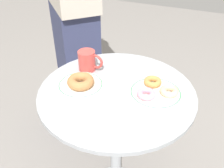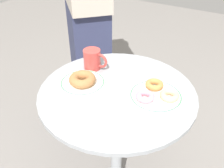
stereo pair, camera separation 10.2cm
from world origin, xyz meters
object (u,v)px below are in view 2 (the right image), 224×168
plate_right (156,96)px  coffee_mug (93,59)px  cafe_table (117,131)px  donut_pink_frosted (145,96)px  donut_cinnamon (82,79)px  person_figure (87,17)px  donut_old_fashioned (154,85)px  donut_glazed (169,95)px  plate_left (83,83)px  paper_napkin (78,116)px

plate_right → coffee_mug: size_ratio=1.73×
cafe_table → donut_pink_frosted: 0.29m
plate_right → donut_cinnamon: donut_cinnamon is taller
person_figure → donut_cinnamon: bearing=-57.9°
donut_cinnamon → donut_old_fashioned: bearing=24.0°
donut_old_fashioned → donut_pink_frosted: (-0.00, -0.09, 0.00)m
coffee_mug → cafe_table: bearing=-29.0°
person_figure → donut_pink_frosted: bearing=-39.1°
person_figure → donut_old_fashioned: bearing=-33.3°
cafe_table → person_figure: 0.75m
donut_cinnamon → donut_glazed: bearing=13.4°
cafe_table → plate_left: 0.29m
donut_cinnamon → cafe_table: bearing=14.4°
paper_napkin → donut_pink_frosted: bearing=49.0°
cafe_table → donut_pink_frosted: size_ratio=10.06×
paper_napkin → donut_old_fashioned: bearing=58.9°
cafe_table → paper_napkin: 0.32m
plate_left → donut_cinnamon: donut_cinnamon is taller
cafe_table → donut_glazed: 0.34m
cafe_table → coffee_mug: (-0.19, 0.10, 0.29)m
plate_right → person_figure: 0.78m
donut_cinnamon → donut_glazed: donut_cinnamon is taller
cafe_table → plate_right: 0.29m
cafe_table → donut_old_fashioned: 0.31m
coffee_mug → person_figure: person_figure is taller
donut_old_fashioned → donut_pink_frosted: bearing=-90.9°
plate_left → donut_pink_frosted: donut_pink_frosted is taller
donut_pink_frosted → paper_napkin: 0.27m
cafe_table → donut_glazed: donut_glazed is taller
plate_left → donut_pink_frosted: 0.28m
donut_cinnamon → paper_napkin: bearing=-60.1°
donut_pink_frosted → coffee_mug: size_ratio=0.62×
donut_pink_frosted → coffee_mug: coffee_mug is taller
plate_left → donut_pink_frosted: (0.28, 0.02, 0.02)m
donut_pink_frosted → person_figure: 0.78m
plate_right → person_figure: bearing=144.8°
donut_old_fashioned → paper_napkin: 0.35m
donut_pink_frosted → donut_glazed: bearing=33.5°
cafe_table → donut_cinnamon: size_ratio=6.68×
donut_old_fashioned → coffee_mug: (-0.32, 0.02, 0.02)m
plate_left → donut_glazed: 0.37m
plate_right → donut_cinnamon: 0.31m
plate_right → donut_glazed: donut_glazed is taller
donut_pink_frosted → person_figure: bearing=140.9°
donut_old_fashioned → coffee_mug: coffee_mug is taller
plate_left → donut_pink_frosted: size_ratio=2.56×
cafe_table → donut_old_fashioned: bearing=33.5°
donut_glazed → donut_old_fashioned: same height
cafe_table → donut_cinnamon: (-0.15, -0.04, 0.27)m
plate_right → paper_napkin: (-0.20, -0.25, -0.00)m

